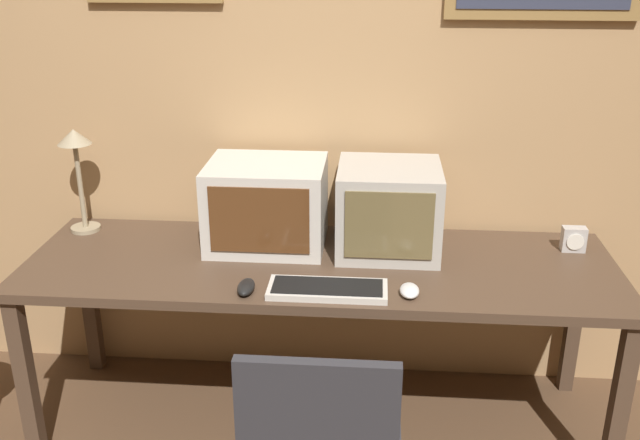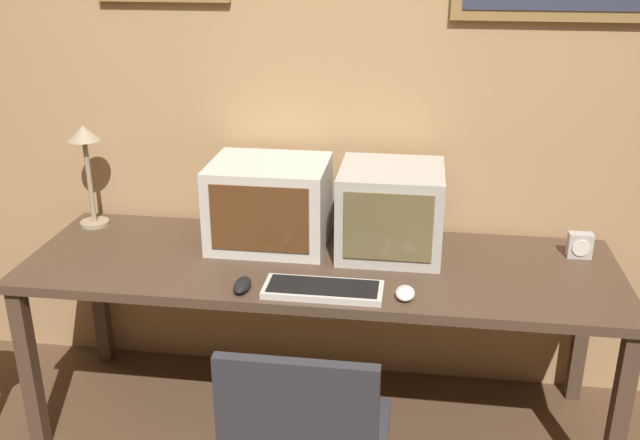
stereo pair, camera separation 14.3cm
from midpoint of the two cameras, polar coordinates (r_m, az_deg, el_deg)
name	(u,v)px [view 2 (the right image)]	position (r m, az deg, el deg)	size (l,w,h in m)	color
wall_back	(335,77)	(2.84, 2.71, 11.34)	(8.00, 0.08, 2.60)	tan
desk	(320,277)	(2.66, 1.54, -4.60)	(2.18, 0.70, 0.71)	#4C3828
monitor_left	(270,203)	(2.74, -2.56, 1.33)	(0.44, 0.37, 0.33)	beige
monitor_right	(391,210)	(2.68, 7.19, 0.76)	(0.38, 0.38, 0.33)	#B7B2A8
keyboard_main	(323,289)	(2.40, 1.96, -5.58)	(0.40, 0.16, 0.03)	beige
mouse_near_keyboard	(405,293)	(2.40, 8.54, -5.82)	(0.07, 0.10, 0.03)	silver
mouse_far_corner	(242,285)	(2.43, -4.56, -5.23)	(0.06, 0.12, 0.04)	black
desk_clock	(580,245)	(2.85, 21.44, -1.92)	(0.09, 0.05, 0.09)	#B7B2AD
desk_lamp	(86,153)	(2.99, -16.92, 5.16)	(0.13, 0.13, 0.42)	tan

